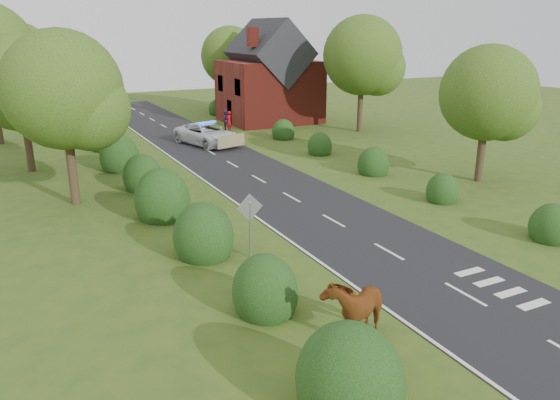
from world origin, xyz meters
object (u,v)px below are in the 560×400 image
police_van (207,134)px  road_sign (250,216)px  cow (355,310)px  pedestrian_red (229,121)px  pedestrian_purple (225,120)px

police_van → road_sign: bearing=-121.4°
cow → pedestrian_red: (8.91, 31.40, 0.05)m
police_van → pedestrian_red: bearing=35.7°
cow → pedestrian_red: size_ratio=1.32×
police_van → pedestrian_purple: size_ratio=3.68×
police_van → pedestrian_red: size_ratio=3.67×
pedestrian_red → cow: bearing=40.3°
police_van → pedestrian_purple: (3.56, 5.33, 0.05)m
road_sign → pedestrian_purple: (9.25, 25.85, -0.80)m
pedestrian_red → road_sign: bearing=35.9°
pedestrian_purple → road_sign: bearing=71.5°
cow → pedestrian_purple: pedestrian_purple is taller
road_sign → cow: road_sign is taller
pedestrian_red → pedestrian_purple: pedestrian_red is taller
cow → road_sign: bearing=159.2°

